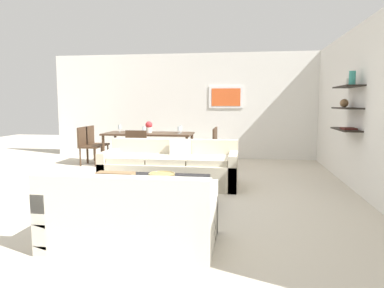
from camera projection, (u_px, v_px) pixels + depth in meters
ground_plane at (170, 190)px, 5.84m from camera, size 18.00×18.00×0.00m
back_wall_unit at (210, 106)px, 9.10m from camera, size 8.40×0.09×2.70m
right_wall_shelf_unit at (356, 108)px, 5.82m from camera, size 0.34×8.20×2.70m
sofa_beige at (171, 169)px, 6.15m from camera, size 2.32×0.90×0.78m
loveseat_white at (132, 217)px, 3.55m from camera, size 1.67×0.90×0.78m
coffee_table at (164, 193)px, 4.90m from camera, size 1.19×0.94×0.38m
decorative_bowl at (162, 176)px, 4.88m from camera, size 0.37×0.37×0.09m
dining_table at (149, 136)px, 8.09m from camera, size 2.02×0.87×0.75m
dining_chair_left_near at (87, 143)px, 8.13m from camera, size 0.44×0.44×0.88m
dining_chair_right_far at (211, 143)px, 8.10m from camera, size 0.44×0.44×0.88m
dining_chair_right_near at (209, 146)px, 7.71m from camera, size 0.44×0.44×0.88m
dining_chair_left_far at (94, 141)px, 8.51m from camera, size 0.44×0.44×0.88m
dining_chair_foot at (138, 148)px, 7.29m from camera, size 0.44×0.44×0.88m
wine_glass_left_far at (120, 127)px, 8.28m from camera, size 0.07×0.07×0.17m
wine_glass_foot at (144, 129)px, 7.70m from camera, size 0.08×0.08×0.17m
wine_glass_right_near at (179, 129)px, 7.86m from camera, size 0.07×0.07×0.16m
wine_glass_right_far at (181, 128)px, 8.07m from camera, size 0.06×0.06×0.17m
centerpiece_vase at (149, 127)px, 8.11m from camera, size 0.16×0.16×0.26m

